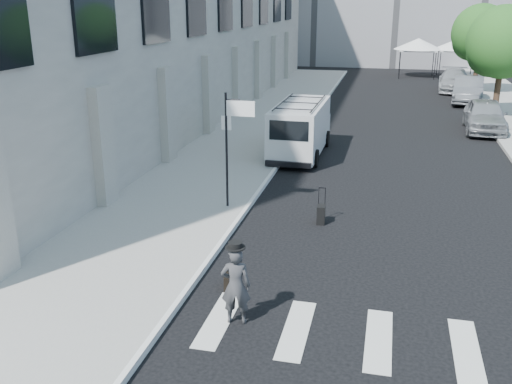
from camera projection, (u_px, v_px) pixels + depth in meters
The scene contains 15 objects.
ground at pixel (292, 262), 14.19m from camera, with size 120.00×120.00×0.00m, color black.
sidewalk_left at pixel (265, 123), 29.84m from camera, with size 4.50×48.00×0.15m, color gray.
building_left at pixel (145, 4), 31.38m from camera, with size 10.00×44.00×12.00m, color gray.
sign_pole at pixel (234, 127), 16.81m from camera, with size 1.03×0.07×3.50m.
tree_near at pixel (501, 45), 29.86m from camera, with size 3.80×3.83×6.03m.
tree_far at pixel (478, 35), 38.16m from camera, with size 3.80×3.83×6.03m.
tent_left at pixel (418, 44), 47.49m from camera, with size 4.00×4.00×3.20m.
tent_right at pixel (458, 44), 47.25m from camera, with size 4.00×4.00×3.20m.
businessman at pixel (236, 286), 11.30m from camera, with size 0.60×0.39×1.64m, color #373739.
briefcase at pixel (226, 281), 12.87m from camera, with size 0.12×0.44×0.34m, color black.
suitcase at pixel (321, 214), 16.59m from camera, with size 0.26×0.39×1.05m.
cargo_van at pixel (301, 128), 23.85m from camera, with size 2.07×5.70×2.15m.
parked_car_a at pixel (485, 115), 28.11m from camera, with size 1.88×4.68×1.60m, color gray.
parked_car_b at pixel (468, 90), 35.97m from camera, with size 1.74×4.99×1.64m, color #5B5E63.
parked_car_c at pixel (455, 80), 40.65m from camera, with size 2.13×5.25×1.52m, color #9DA1A5.
Camera 1 is at (2.08, -12.75, 6.19)m, focal length 40.00 mm.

